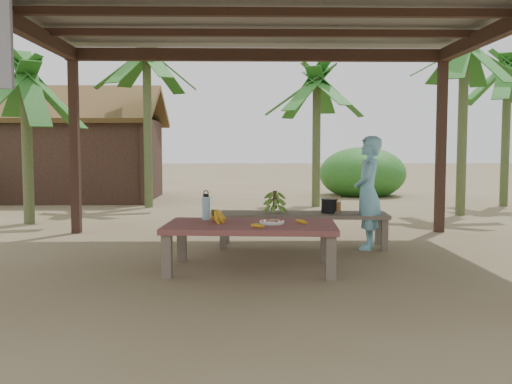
{
  "coord_description": "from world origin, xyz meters",
  "views": [
    {
      "loc": [
        -0.25,
        -6.42,
        1.31
      ],
      "look_at": [
        -0.1,
        0.08,
        0.8
      ],
      "focal_mm": 40.0,
      "sensor_mm": 36.0,
      "label": 1
    }
  ],
  "objects_px": {
    "bench": "(303,217)",
    "water_flask": "(206,207)",
    "woman": "(368,193)",
    "ripe_banana_bunch": "(213,216)",
    "plate": "(272,222)",
    "cooking_pot": "(329,206)",
    "work_table": "(251,230)"
  },
  "relations": [
    {
      "from": "ripe_banana_bunch",
      "to": "plate",
      "type": "height_order",
      "value": "ripe_banana_bunch"
    },
    {
      "from": "ripe_banana_bunch",
      "to": "plate",
      "type": "bearing_deg",
      "value": -10.46
    },
    {
      "from": "plate",
      "to": "cooking_pot",
      "type": "bearing_deg",
      "value": 59.77
    },
    {
      "from": "ripe_banana_bunch",
      "to": "cooking_pot",
      "type": "bearing_deg",
      "value": 41.74
    },
    {
      "from": "work_table",
      "to": "woman",
      "type": "height_order",
      "value": "woman"
    },
    {
      "from": "work_table",
      "to": "woman",
      "type": "relative_size",
      "value": 1.28
    },
    {
      "from": "bench",
      "to": "water_flask",
      "type": "height_order",
      "value": "water_flask"
    },
    {
      "from": "work_table",
      "to": "cooking_pot",
      "type": "bearing_deg",
      "value": 56.83
    },
    {
      "from": "bench",
      "to": "woman",
      "type": "distance_m",
      "value": 0.9
    },
    {
      "from": "cooking_pot",
      "to": "ripe_banana_bunch",
      "type": "bearing_deg",
      "value": -138.26
    },
    {
      "from": "work_table",
      "to": "plate",
      "type": "relative_size",
      "value": 7.1
    },
    {
      "from": "bench",
      "to": "woman",
      "type": "xyz_separation_m",
      "value": [
        0.82,
        -0.15,
        0.33
      ]
    },
    {
      "from": "bench",
      "to": "cooking_pot",
      "type": "relative_size",
      "value": 10.67
    },
    {
      "from": "ripe_banana_bunch",
      "to": "cooking_pot",
      "type": "xyz_separation_m",
      "value": [
        1.46,
        1.3,
        -0.04
      ]
    },
    {
      "from": "bench",
      "to": "cooking_pot",
      "type": "bearing_deg",
      "value": 0.37
    },
    {
      "from": "ripe_banana_bunch",
      "to": "cooking_pot",
      "type": "relative_size",
      "value": 1.23
    },
    {
      "from": "work_table",
      "to": "cooking_pot",
      "type": "relative_size",
      "value": 8.92
    },
    {
      "from": "work_table",
      "to": "water_flask",
      "type": "xyz_separation_m",
      "value": [
        -0.5,
        0.33,
        0.21
      ]
    },
    {
      "from": "woman",
      "to": "plate",
      "type": "bearing_deg",
      "value": -30.0
    },
    {
      "from": "woman",
      "to": "ripe_banana_bunch",
      "type": "bearing_deg",
      "value": -43.49
    },
    {
      "from": "bench",
      "to": "ripe_banana_bunch",
      "type": "xyz_separation_m",
      "value": [
        -1.11,
        -1.32,
        0.18
      ]
    },
    {
      "from": "work_table",
      "to": "ripe_banana_bunch",
      "type": "xyz_separation_m",
      "value": [
        -0.41,
        0.07,
        0.14
      ]
    },
    {
      "from": "ripe_banana_bunch",
      "to": "water_flask",
      "type": "relative_size",
      "value": 0.77
    },
    {
      "from": "ripe_banana_bunch",
      "to": "woman",
      "type": "xyz_separation_m",
      "value": [
        1.93,
        1.17,
        0.15
      ]
    },
    {
      "from": "water_flask",
      "to": "woman",
      "type": "xyz_separation_m",
      "value": [
        2.02,
        0.91,
        0.09
      ]
    },
    {
      "from": "water_flask",
      "to": "work_table",
      "type": "bearing_deg",
      "value": -33.28
    },
    {
      "from": "work_table",
      "to": "water_flask",
      "type": "distance_m",
      "value": 0.63
    },
    {
      "from": "cooking_pot",
      "to": "plate",
      "type": "bearing_deg",
      "value": -120.23
    },
    {
      "from": "plate",
      "to": "cooking_pot",
      "type": "height_order",
      "value": "cooking_pot"
    },
    {
      "from": "bench",
      "to": "water_flask",
      "type": "bearing_deg",
      "value": -134.62
    },
    {
      "from": "bench",
      "to": "ripe_banana_bunch",
      "type": "distance_m",
      "value": 1.73
    },
    {
      "from": "water_flask",
      "to": "cooking_pot",
      "type": "height_order",
      "value": "water_flask"
    }
  ]
}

